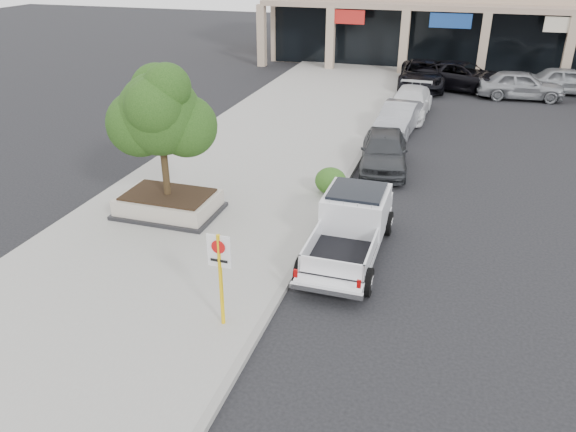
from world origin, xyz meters
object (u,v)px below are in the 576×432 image
object	(u,v)px
lot_car_e	(568,81)
curb_car_a	(384,151)
pickup_truck	(349,230)
curb_car_c	(409,102)
lot_car_a	(521,85)
planter	(169,204)
planter_tree	(166,114)
lot_car_d	(463,76)
no_parking_sign	(220,268)
curb_car_b	(399,118)
curb_car_d	(422,75)

from	to	relation	value
lot_car_e	curb_car_a	bearing A→B (deg)	145.39
pickup_truck	curb_car_c	bearing A→B (deg)	90.24
lot_car_a	lot_car_e	xyz separation A→B (m)	(2.70, 2.12, -0.04)
planter	curb_car_a	world-z (taller)	curb_car_a
planter_tree	lot_car_e	xyz separation A→B (m)	(14.19, 21.72, -2.64)
lot_car_d	planter	bearing A→B (deg)	173.83
curb_car_c	lot_car_a	bearing A→B (deg)	46.04
curb_car_c	planter	bearing A→B (deg)	-111.00
planter_tree	lot_car_d	distance (m)	22.58
curb_car_c	no_parking_sign	bearing A→B (deg)	-94.13
curb_car_b	pickup_truck	bearing A→B (deg)	-83.57
pickup_truck	curb_car_d	bearing A→B (deg)	90.19
planter_tree	curb_car_b	world-z (taller)	planter_tree
planter	lot_car_e	world-z (taller)	lot_car_e
curb_car_b	lot_car_e	bearing A→B (deg)	56.99
planter	curb_car_d	size ratio (longest dim) A/B	0.55
curb_car_d	pickup_truck	bearing A→B (deg)	-93.99
no_parking_sign	curb_car_d	bearing A→B (deg)	85.50
curb_car_a	curb_car_c	world-z (taller)	curb_car_a
no_parking_sign	lot_car_a	size ratio (longest dim) A/B	0.49
planter	planter_tree	distance (m)	2.95
no_parking_sign	curb_car_b	xyz separation A→B (m)	(1.86, 16.19, -0.93)
lot_car_a	lot_car_d	xyz separation A→B (m)	(-3.21, 1.25, 0.01)
pickup_truck	curb_car_d	distance (m)	21.56
lot_car_a	pickup_truck	bearing A→B (deg)	159.72
curb_car_b	lot_car_e	distance (m)	13.54
planter_tree	lot_car_e	bearing A→B (deg)	56.84
planter	pickup_truck	xyz separation A→B (m)	(6.06, -0.76, 0.36)
curb_car_b	lot_car_a	world-z (taller)	lot_car_a
planter	no_parking_sign	distance (m)	6.44
curb_car_c	lot_car_d	bearing A→B (deg)	72.29
pickup_truck	curb_car_c	xyz separation A→B (m)	(-0.03, 15.07, -0.13)
no_parking_sign	lot_car_a	bearing A→B (deg)	72.85
pickup_truck	curb_car_a	xyz separation A→B (m)	(-0.12, 7.16, -0.09)
curb_car_b	lot_car_d	xyz separation A→B (m)	(2.53, 9.72, 0.12)
planter	no_parking_sign	bearing A→B (deg)	-50.65
curb_car_a	pickup_truck	bearing A→B (deg)	-96.63
no_parking_sign	lot_car_a	xyz separation A→B (m)	(7.61, 24.65, -0.83)
curb_car_a	curb_car_b	bearing A→B (deg)	83.17
planter_tree	pickup_truck	distance (m)	6.53
no_parking_sign	lot_car_d	size ratio (longest dim) A/B	0.39
curb_car_c	curb_car_d	bearing A→B (deg)	91.78
planter	planter_tree	xyz separation A→B (m)	(0.13, 0.15, 2.94)
curb_car_b	curb_car_a	bearing A→B (deg)	-83.68
planter	lot_car_a	bearing A→B (deg)	59.52
planter_tree	curb_car_c	world-z (taller)	planter_tree
curb_car_a	lot_car_d	bearing A→B (deg)	72.82
lot_car_e	planter	bearing A→B (deg)	140.62
planter_tree	curb_car_d	size ratio (longest dim) A/B	0.69
planter	lot_car_d	size ratio (longest dim) A/B	0.54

